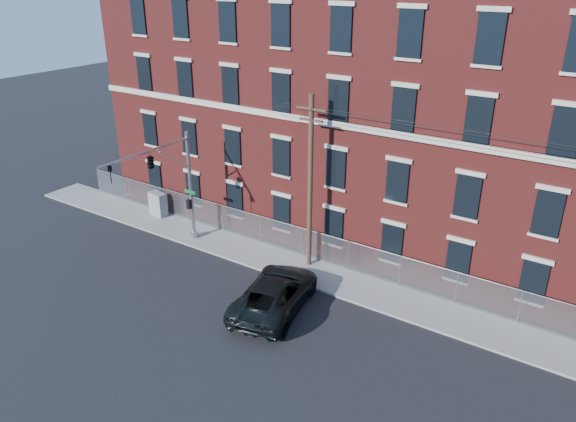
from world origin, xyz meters
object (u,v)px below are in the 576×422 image
(traffic_signal_mast, at_px, (160,170))
(pickup_truck, at_px, (275,293))
(utility_cabinet, at_px, (158,204))
(utility_pole_near, at_px, (310,181))

(traffic_signal_mast, xyz_separation_m, pickup_truck, (8.86, -1.27, -4.50))
(traffic_signal_mast, relative_size, utility_cabinet, 4.25)
(traffic_signal_mast, distance_m, pickup_truck, 10.02)
(utility_pole_near, relative_size, utility_cabinet, 6.07)
(pickup_truck, relative_size, utility_cabinet, 3.87)
(traffic_signal_mast, height_order, utility_pole_near, utility_pole_near)
(traffic_signal_mast, relative_size, utility_pole_near, 0.70)
(pickup_truck, height_order, utility_cabinet, pickup_truck)
(utility_pole_near, height_order, pickup_truck, utility_pole_near)
(traffic_signal_mast, xyz_separation_m, utility_pole_near, (8.00, 3.42, -0.05))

